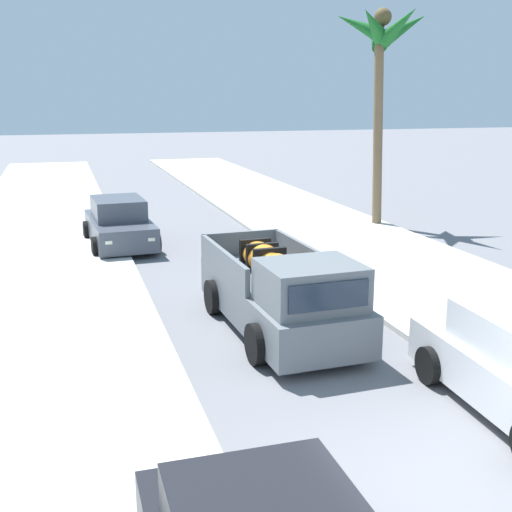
{
  "coord_description": "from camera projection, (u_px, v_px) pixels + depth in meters",
  "views": [
    {
      "loc": [
        -4.02,
        -5.86,
        4.67
      ],
      "look_at": [
        0.01,
        7.47,
        1.2
      ],
      "focal_mm": 45.09,
      "sensor_mm": 36.0,
      "label": 1
    }
  ],
  "objects": [
    {
      "name": "sidewalk_left",
      "position": [
        37.0,
        271.0,
        17.47
      ],
      "size": [
        5.2,
        60.0,
        0.12
      ],
      "primitive_type": "cube",
      "color": "beige",
      "rests_on": "ground"
    },
    {
      "name": "curb_right",
      "position": [
        326.0,
        250.0,
        19.85
      ],
      "size": [
        0.16,
        60.0,
        0.1
      ],
      "primitive_type": "cube",
      "color": "silver",
      "rests_on": "ground"
    },
    {
      "name": "curb_left",
      "position": [
        83.0,
        268.0,
        17.81
      ],
      "size": [
        0.16,
        60.0,
        0.1
      ],
      "primitive_type": "cube",
      "color": "silver",
      "rests_on": "ground"
    },
    {
      "name": "ground_plane",
      "position": [
        435.0,
        497.0,
        7.7
      ],
      "size": [
        160.0,
        160.0,
        0.0
      ],
      "primitive_type": "plane",
      "color": "slate"
    },
    {
      "name": "car_left_mid",
      "position": [
        119.0,
        224.0,
        20.46
      ],
      "size": [
        2.2,
        4.33,
        1.54
      ],
      "color": "#474C56",
      "rests_on": "ground"
    },
    {
      "name": "pickup_truck",
      "position": [
        281.0,
        294.0,
        12.91
      ],
      "size": [
        2.36,
        5.28,
        1.8
      ],
      "color": "slate",
      "rests_on": "ground"
    },
    {
      "name": "sidewalk_right",
      "position": [
        361.0,
        247.0,
        20.19
      ],
      "size": [
        5.2,
        60.0,
        0.12
      ],
      "primitive_type": "cube",
      "color": "beige",
      "rests_on": "ground"
    },
    {
      "name": "palm_tree_right_fore",
      "position": [
        382.0,
        49.0,
        22.49
      ],
      "size": [
        3.37,
        3.55,
        7.7
      ],
      "color": "brown",
      "rests_on": "ground"
    }
  ]
}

